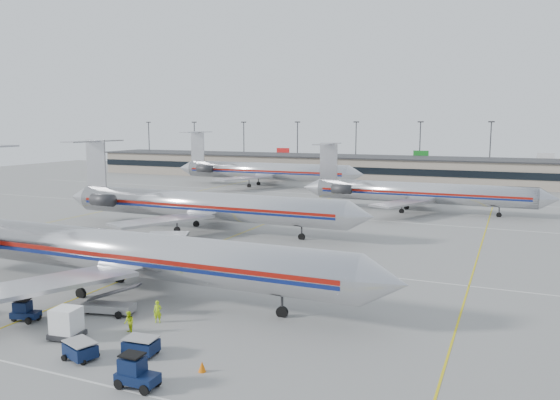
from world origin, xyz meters
The scene contains 17 objects.
ground centered at (0.00, 0.00, 0.00)m, with size 260.00×260.00×0.00m, color gray.
apron_markings centered at (0.00, 10.00, 0.01)m, with size 160.00×0.15×0.02m, color silver.
terminal centered at (0.00, 97.97, 3.16)m, with size 162.00×17.00×6.25m.
light_mast_row centered at (0.00, 112.00, 8.58)m, with size 163.60×0.40×15.28m.
jet_foreground centered at (2.24, -3.97, 3.64)m, with size 47.96×28.24×12.55m.
jet_second_row centered at (-6.15, 22.66, 3.57)m, with size 47.02×27.69×12.31m.
jet_third_row centered at (18.38, 50.80, 3.29)m, with size 41.48×25.52×11.34m.
jet_back_row centered at (-20.93, 74.19, 3.74)m, with size 47.06×28.95×12.87m.
tug_center centered at (0.35, -12.34, 0.75)m, with size 2.22×1.52×1.64m.
tug_right centered at (14.54, -17.50, 0.88)m, with size 2.40×1.27×1.93m.
cart_inner centered at (9.05, -15.88, 0.62)m, with size 2.41×2.01×1.17m.
cart_outer centered at (12.12, -13.85, 0.62)m, with size 2.15×1.57×1.16m.
uld_container centered at (5.78, -13.67, 1.09)m, with size 2.25×1.96×2.15m.
belt_loader centered at (5.10, -8.64, 0.68)m, with size 4.93×2.33×2.53m.
ramp_worker_near centered at (9.65, -8.69, 0.82)m, with size 0.60×0.39×1.64m, color #AFDF15.
ramp_worker_far centered at (9.07, -11.22, 0.79)m, with size 0.77×0.60×1.58m, color #C1E115.
cone_right centered at (16.91, -14.37, 0.32)m, with size 0.47×0.47×0.64m, color orange.
Camera 1 is at (33.24, -40.54, 14.52)m, focal length 35.00 mm.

